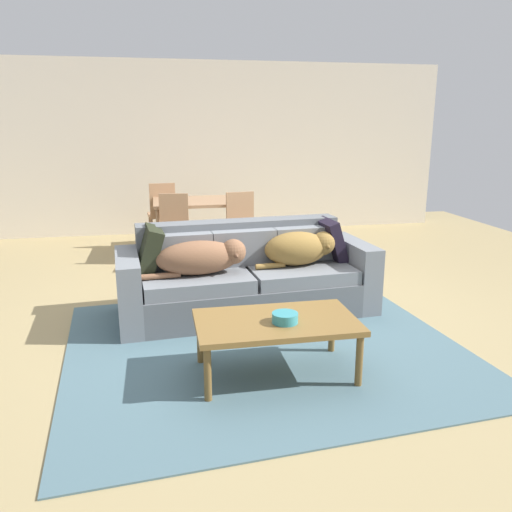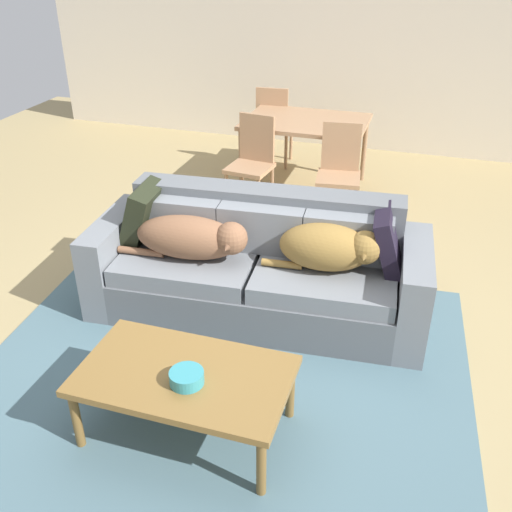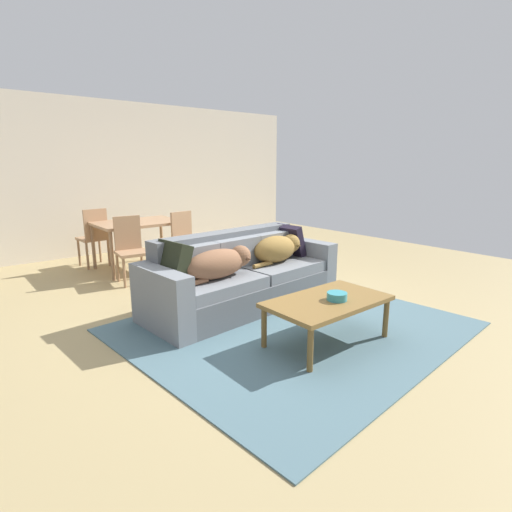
{
  "view_description": "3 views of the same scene",
  "coord_description": "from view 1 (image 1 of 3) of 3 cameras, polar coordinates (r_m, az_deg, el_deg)",
  "views": [
    {
      "loc": [
        -0.74,
        -4.4,
        1.75
      ],
      "look_at": [
        0.14,
        0.13,
        0.54
      ],
      "focal_mm": 35.77,
      "sensor_mm": 36.0,
      "label": 1
    },
    {
      "loc": [
        1.11,
        -3.31,
        2.48
      ],
      "look_at": [
        0.11,
        -0.14,
        0.59
      ],
      "focal_mm": 40.98,
      "sensor_mm": 36.0,
      "label": 2
    },
    {
      "loc": [
        -2.62,
        -3.39,
        1.61
      ],
      "look_at": [
        0.07,
        -0.09,
        0.62
      ],
      "focal_mm": 28.02,
      "sensor_mm": 36.0,
      "label": 3
    }
  ],
  "objects": [
    {
      "name": "ground_plane",
      "position": [
        4.8,
        -1.32,
        -6.76
      ],
      "size": [
        10.0,
        10.0,
        0.0
      ],
      "primitive_type": "plane",
      "color": "tan"
    },
    {
      "name": "back_partition",
      "position": [
        8.44,
        -6.07,
        11.86
      ],
      "size": [
        8.0,
        0.12,
        2.7
      ],
      "primitive_type": "cube",
      "color": "beige",
      "rests_on": "ground"
    },
    {
      "name": "area_rug",
      "position": [
        4.16,
        0.99,
        -10.17
      ],
      "size": [
        3.27,
        2.94,
        0.01
      ],
      "primitive_type": "cube",
      "rotation": [
        0.0,
        0.0,
        0.08
      ],
      "color": "slate",
      "rests_on": "ground"
    },
    {
      "name": "couch",
      "position": [
        4.82,
        -1.14,
        -2.49
      ],
      "size": [
        2.42,
        1.05,
        0.84
      ],
      "rotation": [
        0.0,
        0.0,
        0.08
      ],
      "color": "#5A5E63",
      "rests_on": "ground"
    },
    {
      "name": "dog_on_left_cushion",
      "position": [
        4.52,
        -5.94,
        -0.12
      ],
      "size": [
        0.93,
        0.38,
        0.3
      ],
      "rotation": [
        0.0,
        0.0,
        0.08
      ],
      "color": "brown",
      "rests_on": "couch"
    },
    {
      "name": "dog_on_right_cushion",
      "position": [
        4.81,
        4.99,
        0.91
      ],
      "size": [
        0.79,
        0.39,
        0.32
      ],
      "rotation": [
        0.0,
        0.0,
        0.08
      ],
      "color": "olive",
      "rests_on": "couch"
    },
    {
      "name": "throw_pillow_by_left_arm",
      "position": [
        4.65,
        -11.9,
        0.54
      ],
      "size": [
        0.3,
        0.45,
        0.45
      ],
      "primitive_type": "cube",
      "rotation": [
        0.0,
        0.3,
        0.09
      ],
      "color": "black",
      "rests_on": "couch"
    },
    {
      "name": "throw_pillow_by_right_arm",
      "position": [
        5.07,
        8.39,
        1.76
      ],
      "size": [
        0.25,
        0.43,
        0.42
      ],
      "primitive_type": "cube",
      "rotation": [
        0.0,
        -0.3,
        0.08
      ],
      "color": "black",
      "rests_on": "couch"
    },
    {
      "name": "coffee_table",
      "position": [
        3.6,
        2.28,
        -7.76
      ],
      "size": [
        1.13,
        0.66,
        0.42
      ],
      "color": "brown",
      "rests_on": "ground"
    },
    {
      "name": "bowl_on_coffee_table",
      "position": [
        3.53,
        3.26,
        -6.92
      ],
      "size": [
        0.18,
        0.18,
        0.07
      ],
      "primitive_type": "cylinder",
      "color": "teal",
      "rests_on": "coffee_table"
    },
    {
      "name": "dining_table",
      "position": [
        6.98,
        -6.27,
        5.67
      ],
      "size": [
        1.24,
        0.91,
        0.74
      ],
      "color": "#A87D59",
      "rests_on": "ground"
    },
    {
      "name": "dining_chair_near_left",
      "position": [
        6.39,
        -9.17,
        3.13
      ],
      "size": [
        0.44,
        0.44,
        0.91
      ],
      "rotation": [
        0.0,
        0.0,
        -0.12
      ],
      "color": "#A87D59",
      "rests_on": "ground"
    },
    {
      "name": "dining_chair_near_right",
      "position": [
        6.45,
        -1.52,
        3.45
      ],
      "size": [
        0.45,
        0.45,
        0.91
      ],
      "rotation": [
        0.0,
        0.0,
        0.13
      ],
      "color": "#A87D59",
      "rests_on": "ground"
    },
    {
      "name": "dining_chair_far_left",
      "position": [
        7.52,
        -10.42,
        4.95
      ],
      "size": [
        0.43,
        0.43,
        0.93
      ],
      "rotation": [
        0.0,
        0.0,
        3.22
      ],
      "color": "#A87D59",
      "rests_on": "ground"
    }
  ]
}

